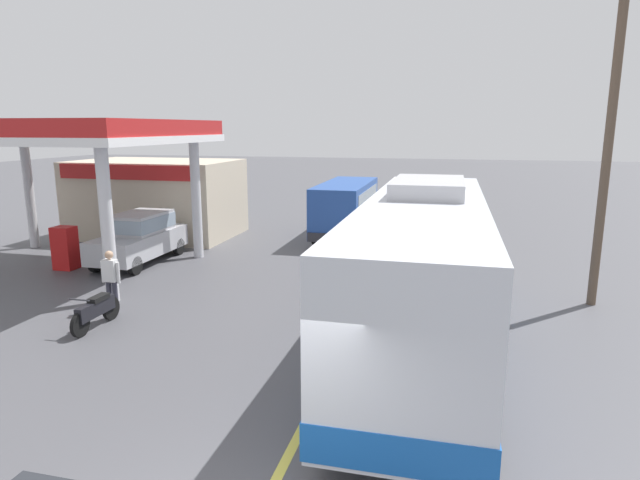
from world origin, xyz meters
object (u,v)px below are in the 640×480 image
object	(u,v)px
car_at_pump	(140,235)
motorcycle_parked_forecourt	(96,310)
minibus_opposing_lane	(346,204)
coach_bus_main	(423,273)
pedestrian_near_pump	(111,277)

from	to	relation	value
car_at_pump	motorcycle_parked_forecourt	size ratio (longest dim) A/B	2.33
minibus_opposing_lane	coach_bus_main	bearing A→B (deg)	-70.93
motorcycle_parked_forecourt	pedestrian_near_pump	xyz separation A→B (m)	(-0.38, 1.21, 0.49)
pedestrian_near_pump	car_at_pump	bearing A→B (deg)	114.20
motorcycle_parked_forecourt	pedestrian_near_pump	bearing A→B (deg)	107.48
minibus_opposing_lane	pedestrian_near_pump	bearing A→B (deg)	-110.31
coach_bus_main	car_at_pump	world-z (taller)	coach_bus_main
car_at_pump	minibus_opposing_lane	xyz separation A→B (m)	(6.38, 6.40, 0.46)
car_at_pump	minibus_opposing_lane	bearing A→B (deg)	45.11
minibus_opposing_lane	pedestrian_near_pump	world-z (taller)	minibus_opposing_lane
motorcycle_parked_forecourt	pedestrian_near_pump	world-z (taller)	pedestrian_near_pump
coach_bus_main	motorcycle_parked_forecourt	size ratio (longest dim) A/B	6.13
minibus_opposing_lane	pedestrian_near_pump	xyz separation A→B (m)	(-4.18, -11.29, -0.54)
coach_bus_main	car_at_pump	xyz separation A→B (m)	(-10.42, 5.31, -0.71)
coach_bus_main	minibus_opposing_lane	bearing A→B (deg)	109.07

